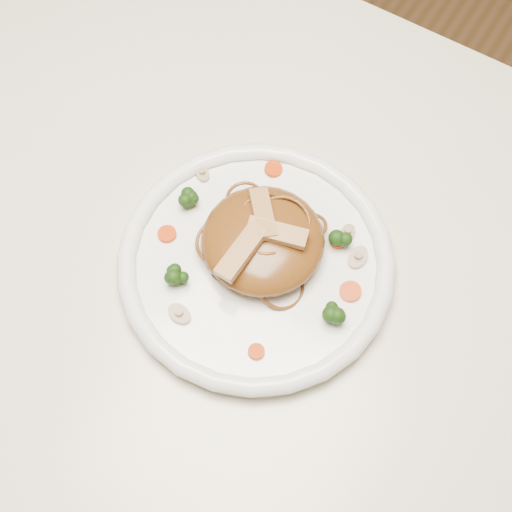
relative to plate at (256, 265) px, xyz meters
The scene contains 20 objects.
ground 0.76m from the plate, behind, with size 4.00×4.00×0.00m, color brown.
table 0.12m from the plate, behind, with size 1.20×0.80×0.75m.
plate is the anchor object (origin of this frame).
noodle_mound 0.03m from the plate, 96.82° to the left, with size 0.13×0.13×0.04m, color brown.
chicken_a 0.06m from the plate, 58.21° to the left, with size 0.06×0.02×0.01m, color tan.
chicken_b 0.06m from the plate, 109.76° to the left, with size 0.06×0.02×0.01m, color tan.
chicken_c 0.06m from the plate, 110.32° to the right, with size 0.07×0.02×0.01m, color tan.
broccoli_0 0.10m from the plate, 46.97° to the left, with size 0.02×0.02×0.03m, color #18390C, non-canonical shape.
broccoli_1 0.10m from the plate, 168.67° to the left, with size 0.03×0.03×0.03m, color #18390C, non-canonical shape.
broccoli_2 0.09m from the plate, 132.84° to the right, with size 0.02×0.02×0.03m, color #18390C, non-canonical shape.
broccoli_3 0.10m from the plate, ahead, with size 0.03×0.03×0.03m, color #18390C, non-canonical shape.
carrot_0 0.09m from the plate, 47.48° to the left, with size 0.02×0.02×0.01m, color red.
carrot_1 0.10m from the plate, 166.32° to the right, with size 0.02×0.02×0.01m, color red.
carrot_2 0.10m from the plate, 12.16° to the left, with size 0.02×0.02×0.01m, color red.
carrot_3 0.12m from the plate, 112.33° to the left, with size 0.02×0.02×0.01m, color red.
carrot_4 0.10m from the plate, 57.82° to the right, with size 0.02×0.02×0.01m, color red.
mushroom_0 0.10m from the plate, 110.27° to the right, with size 0.03×0.03×0.01m, color tan.
mushroom_1 0.11m from the plate, 33.86° to the left, with size 0.03×0.03×0.01m, color tan.
mushroom_2 0.12m from the plate, 151.23° to the left, with size 0.02×0.02×0.01m, color tan.
mushroom_3 0.10m from the plate, 50.53° to the left, with size 0.02×0.02×0.01m, color tan.
Camera 1 is at (0.23, -0.28, 1.45)m, focal length 50.06 mm.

